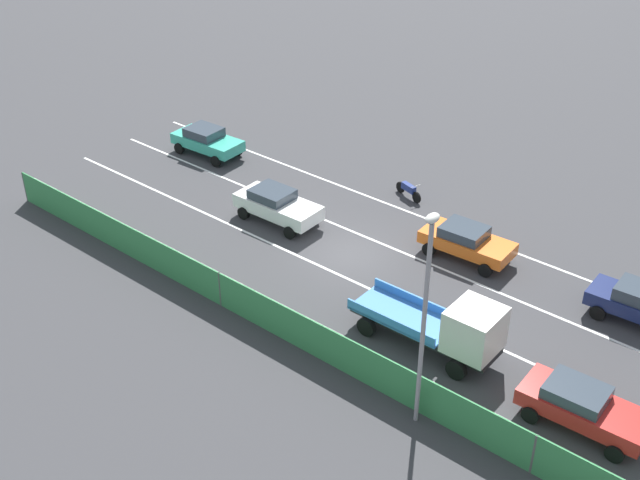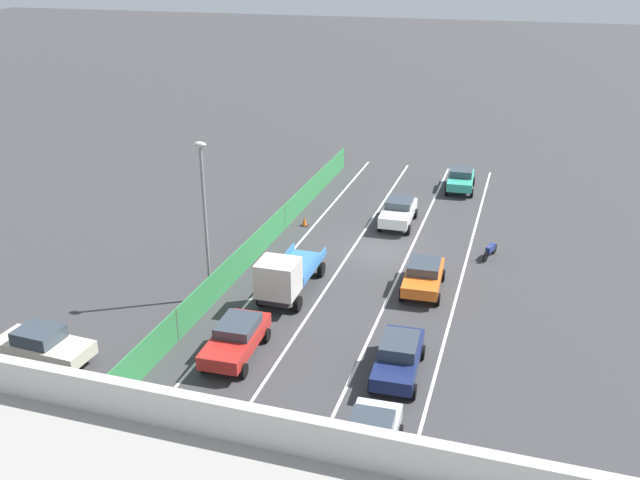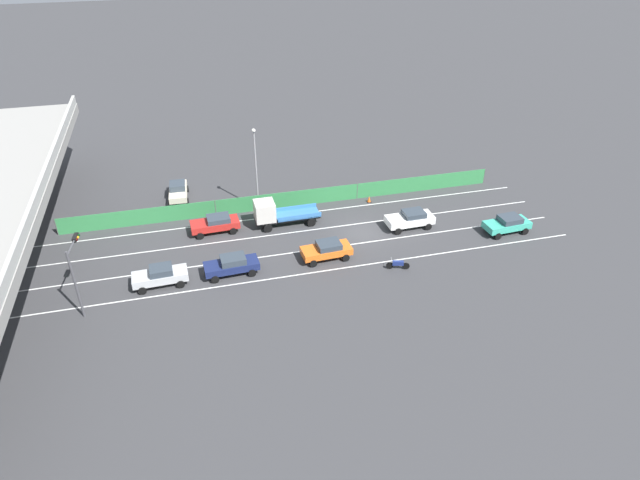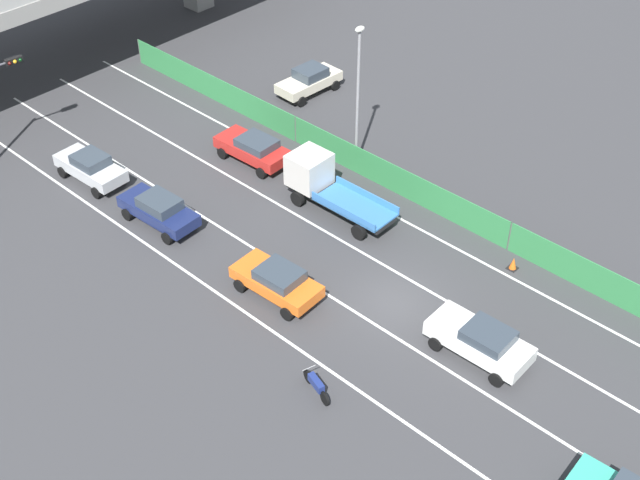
{
  "view_description": "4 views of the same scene",
  "coord_description": "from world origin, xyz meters",
  "px_view_note": "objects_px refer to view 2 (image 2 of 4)",
  "views": [
    {
      "loc": [
        25.27,
        19.33,
        20.23
      ],
      "look_at": [
        1.87,
        -0.21,
        1.54
      ],
      "focal_mm": 45.44,
      "sensor_mm": 36.0,
      "label": 1
    },
    {
      "loc": [
        -7.64,
        36.82,
        16.6
      ],
      "look_at": [
        2.85,
        3.0,
        1.59
      ],
      "focal_mm": 38.53,
      "sensor_mm": 36.0,
      "label": 2
    },
    {
      "loc": [
        -41.25,
        14.79,
        26.24
      ],
      "look_at": [
        -2.2,
        4.6,
        1.25
      ],
      "focal_mm": 31.0,
      "sensor_mm": 36.0,
      "label": 3
    },
    {
      "loc": [
        -22.97,
        -16.73,
        26.46
      ],
      "look_at": [
        -0.71,
        3.97,
        1.88
      ],
      "focal_mm": 47.89,
      "sensor_mm": 36.0,
      "label": 4
    }
  ],
  "objects_px": {
    "car_sedan_white": "(398,211)",
    "car_sedan_navy": "(399,356)",
    "car_sedan_silver": "(369,441)",
    "car_taxi_teal": "(461,178)",
    "motorcycle": "(490,250)",
    "street_lamp": "(204,209)",
    "car_sedan_red": "(236,337)",
    "flatbed_truck_blue": "(285,277)",
    "parked_sedan_cream": "(43,345)",
    "car_taxi_orange": "(424,275)",
    "traffic_cone": "(304,221)"
  },
  "relations": [
    {
      "from": "motorcycle",
      "to": "car_sedan_red",
      "type": "bearing_deg",
      "value": 54.72
    },
    {
      "from": "car_sedan_red",
      "to": "street_lamp",
      "type": "distance_m",
      "value": 6.96
    },
    {
      "from": "motorcycle",
      "to": "street_lamp",
      "type": "bearing_deg",
      "value": 35.49
    },
    {
      "from": "motorcycle",
      "to": "car_sedan_white",
      "type": "bearing_deg",
      "value": -30.52
    },
    {
      "from": "car_sedan_white",
      "to": "parked_sedan_cream",
      "type": "bearing_deg",
      "value": 61.04
    },
    {
      "from": "car_taxi_orange",
      "to": "street_lamp",
      "type": "bearing_deg",
      "value": 22.39
    },
    {
      "from": "car_sedan_red",
      "to": "traffic_cone",
      "type": "bearing_deg",
      "value": -82.58
    },
    {
      "from": "car_taxi_teal",
      "to": "street_lamp",
      "type": "xyz_separation_m",
      "value": [
        10.26,
        21.42,
        4.06
      ]
    },
    {
      "from": "car_taxi_orange",
      "to": "traffic_cone",
      "type": "height_order",
      "value": "car_taxi_orange"
    },
    {
      "from": "car_sedan_red",
      "to": "car_sedan_navy",
      "type": "height_order",
      "value": "car_sedan_navy"
    },
    {
      "from": "car_sedan_white",
      "to": "flatbed_truck_blue",
      "type": "relative_size",
      "value": 0.73
    },
    {
      "from": "car_sedan_white",
      "to": "car_sedan_navy",
      "type": "relative_size",
      "value": 1.0
    },
    {
      "from": "car_taxi_orange",
      "to": "parked_sedan_cream",
      "type": "bearing_deg",
      "value": 39.04
    },
    {
      "from": "parked_sedan_cream",
      "to": "traffic_cone",
      "type": "distance_m",
      "value": 19.52
    },
    {
      "from": "car_sedan_navy",
      "to": "motorcycle",
      "type": "height_order",
      "value": "car_sedan_navy"
    },
    {
      "from": "car_taxi_orange",
      "to": "parked_sedan_cream",
      "type": "distance_m",
      "value": 18.75
    },
    {
      "from": "car_sedan_white",
      "to": "motorcycle",
      "type": "height_order",
      "value": "car_sedan_white"
    },
    {
      "from": "car_taxi_orange",
      "to": "parked_sedan_cream",
      "type": "xyz_separation_m",
      "value": [
        14.56,
        11.81,
        0.04
      ]
    },
    {
      "from": "car_sedan_red",
      "to": "street_lamp",
      "type": "bearing_deg",
      "value": -52.58
    },
    {
      "from": "car_sedan_navy",
      "to": "motorcycle",
      "type": "bearing_deg",
      "value": -101.75
    },
    {
      "from": "car_sedan_white",
      "to": "car_taxi_teal",
      "type": "distance_m",
      "value": 8.83
    },
    {
      "from": "car_sedan_red",
      "to": "car_sedan_navy",
      "type": "distance_m",
      "value": 7.15
    },
    {
      "from": "car_sedan_red",
      "to": "flatbed_truck_blue",
      "type": "xyz_separation_m",
      "value": [
        -0.29,
        -5.48,
        0.45
      ]
    },
    {
      "from": "car_sedan_red",
      "to": "parked_sedan_cream",
      "type": "relative_size",
      "value": 1.02
    },
    {
      "from": "car_taxi_teal",
      "to": "traffic_cone",
      "type": "bearing_deg",
      "value": 49.4
    },
    {
      "from": "car_sedan_white",
      "to": "car_sedan_red",
      "type": "height_order",
      "value": "car_sedan_white"
    },
    {
      "from": "car_sedan_white",
      "to": "car_sedan_silver",
      "type": "bearing_deg",
      "value": 98.69
    },
    {
      "from": "car_sedan_red",
      "to": "street_lamp",
      "type": "relative_size",
      "value": 0.54
    },
    {
      "from": "car_sedan_silver",
      "to": "car_taxi_teal",
      "type": "relative_size",
      "value": 1.01
    },
    {
      "from": "car_taxi_orange",
      "to": "car_sedan_white",
      "type": "relative_size",
      "value": 0.96
    },
    {
      "from": "car_sedan_silver",
      "to": "car_taxi_teal",
      "type": "xyz_separation_m",
      "value": [
        0.39,
        -30.94,
        -0.01
      ]
    },
    {
      "from": "car_taxi_teal",
      "to": "parked_sedan_cream",
      "type": "xyz_separation_m",
      "value": [
        14.54,
        28.99,
        0.02
      ]
    },
    {
      "from": "car_taxi_teal",
      "to": "motorcycle",
      "type": "height_order",
      "value": "car_taxi_teal"
    },
    {
      "from": "car_sedan_red",
      "to": "car_taxi_orange",
      "type": "bearing_deg",
      "value": -128.11
    },
    {
      "from": "street_lamp",
      "to": "car_sedan_red",
      "type": "bearing_deg",
      "value": 127.42
    },
    {
      "from": "car_sedan_red",
      "to": "street_lamp",
      "type": "height_order",
      "value": "street_lamp"
    },
    {
      "from": "car_sedan_navy",
      "to": "parked_sedan_cream",
      "type": "distance_m",
      "value": 15.29
    },
    {
      "from": "car_sedan_silver",
      "to": "traffic_cone",
      "type": "bearing_deg",
      "value": -65.85
    },
    {
      "from": "car_sedan_white",
      "to": "car_sedan_red",
      "type": "xyz_separation_m",
      "value": [
        3.75,
        17.64,
        -0.03
      ]
    },
    {
      "from": "car_sedan_white",
      "to": "car_taxi_orange",
      "type": "bearing_deg",
      "value": 109.19
    },
    {
      "from": "car_sedan_navy",
      "to": "motorcycle",
      "type": "distance_m",
      "value": 13.67
    },
    {
      "from": "car_sedan_silver",
      "to": "car_sedan_navy",
      "type": "bearing_deg",
      "value": -89.12
    },
    {
      "from": "car_sedan_white",
      "to": "parked_sedan_cream",
      "type": "distance_m",
      "value": 23.67
    },
    {
      "from": "car_taxi_orange",
      "to": "street_lamp",
      "type": "height_order",
      "value": "street_lamp"
    },
    {
      "from": "traffic_cone",
      "to": "car_sedan_white",
      "type": "bearing_deg",
      "value": -160.45
    },
    {
      "from": "car_sedan_red",
      "to": "car_sedan_navy",
      "type": "xyz_separation_m",
      "value": [
        -7.12,
        -0.63,
        0.01
      ]
    },
    {
      "from": "parked_sedan_cream",
      "to": "traffic_cone",
      "type": "height_order",
      "value": "parked_sedan_cream"
    },
    {
      "from": "car_sedan_silver",
      "to": "parked_sedan_cream",
      "type": "xyz_separation_m",
      "value": [
        14.92,
        -1.95,
        0.01
      ]
    },
    {
      "from": "car_sedan_red",
      "to": "motorcycle",
      "type": "xyz_separation_m",
      "value": [
        -9.91,
        -14.0,
        -0.42
      ]
    },
    {
      "from": "car_sedan_red",
      "to": "car_taxi_teal",
      "type": "height_order",
      "value": "car_taxi_teal"
    }
  ]
}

